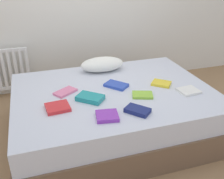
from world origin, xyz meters
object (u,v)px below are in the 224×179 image
(textbook_navy, at_px, (138,110))
(textbook_purple, at_px, (107,116))
(textbook_lime, at_px, (142,95))
(textbook_pink, at_px, (65,92))
(bed, at_px, (113,111))
(pillow, at_px, (102,64))
(textbook_yellow, at_px, (161,83))
(textbook_red, at_px, (58,107))
(radiator, at_px, (4,70))
(textbook_blue, at_px, (116,85))
(textbook_white, at_px, (189,91))
(textbook_teal, at_px, (90,98))

(textbook_navy, height_order, textbook_purple, textbook_navy)
(textbook_lime, bearing_deg, textbook_pink, 176.88)
(bed, xyz_separation_m, textbook_pink, (-0.47, 0.08, 0.26))
(textbook_pink, bearing_deg, pillow, 8.06)
(textbook_lime, bearing_deg, textbook_yellow, 51.25)
(textbook_navy, distance_m, textbook_red, 0.69)
(radiator, relative_size, textbook_blue, 2.82)
(textbook_blue, bearing_deg, textbook_purple, -66.55)
(textbook_navy, bearing_deg, textbook_red, -153.72)
(textbook_white, height_order, textbook_teal, textbook_teal)
(pillow, distance_m, textbook_blue, 0.47)
(textbook_pink, bearing_deg, bed, -43.27)
(textbook_white, height_order, textbook_lime, same)
(pillow, bearing_deg, textbook_yellow, -49.25)
(textbook_white, xyz_separation_m, textbook_yellow, (-0.18, 0.24, 0.00))
(textbook_pink, distance_m, textbook_yellow, 0.99)
(bed, xyz_separation_m, textbook_lime, (0.22, -0.21, 0.26))
(textbook_pink, height_order, textbook_purple, textbook_purple)
(bed, relative_size, textbook_blue, 8.86)
(textbook_yellow, bearing_deg, textbook_navy, -94.89)
(bed, relative_size, textbook_pink, 9.26)
(textbook_red, bearing_deg, textbook_teal, 8.72)
(textbook_lime, bearing_deg, textbook_white, 12.65)
(radiator, relative_size, textbook_purple, 3.53)
(textbook_purple, bearing_deg, textbook_yellow, 40.86)
(textbook_lime, height_order, textbook_purple, textbook_purple)
(textbook_yellow, relative_size, textbook_teal, 0.78)
(textbook_teal, height_order, textbook_lime, textbook_teal)
(bed, relative_size, textbook_teal, 8.35)
(bed, height_order, pillow, pillow)
(textbook_red, bearing_deg, textbook_lime, -4.84)
(textbook_yellow, bearing_deg, textbook_teal, -131.63)
(textbook_purple, relative_size, textbook_blue, 0.80)
(textbook_white, height_order, textbook_blue, textbook_blue)
(textbook_yellow, height_order, textbook_red, textbook_red)
(textbook_yellow, bearing_deg, textbook_lime, -107.61)
(radiator, relative_size, textbook_teal, 2.66)
(bed, bearing_deg, textbook_pink, 170.34)
(textbook_teal, height_order, textbook_blue, textbook_teal)
(textbook_blue, height_order, textbook_red, textbook_red)
(textbook_pink, xyz_separation_m, textbook_blue, (0.52, -0.01, 0.00))
(radiator, xyz_separation_m, textbook_red, (0.52, -1.41, 0.13))
(bed, height_order, textbook_lime, textbook_lime)
(pillow, bearing_deg, textbook_blue, -87.79)
(textbook_lime, bearing_deg, textbook_purple, -128.72)
(textbook_purple, bearing_deg, textbook_white, 22.29)
(textbook_purple, relative_size, textbook_red, 0.90)
(pillow, distance_m, textbook_yellow, 0.74)
(textbook_yellow, bearing_deg, radiator, -176.39)
(textbook_white, bearing_deg, textbook_blue, 147.97)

